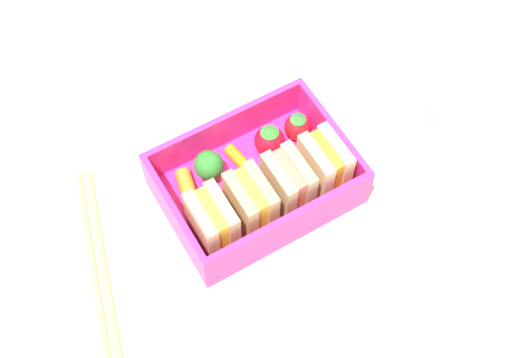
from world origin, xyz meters
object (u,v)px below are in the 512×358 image
broccoli_floret (209,166)px  drinking_glass (449,124)px  sandwich_center_left (288,182)px  folded_napkin (160,83)px  carrot_stick_far_left (239,163)px  sandwich_center_right (212,222)px  sandwich_left (324,164)px  chopstick_pair (97,260)px  carrot_stick_left (189,194)px  strawberry_far_left (269,140)px  sandwich_center (251,202)px  strawberry_left (298,126)px

broccoli_floret → drinking_glass: (-22.34, 7.95, 0.57)cm
sandwich_center_left → folded_napkin: bearing=-77.6°
carrot_stick_far_left → drinking_glass: drinking_glass is taller
sandwich_center_right → broccoli_floret: 6.29cm
sandwich_left → carrot_stick_far_left: (6.24, -5.29, -2.24)cm
broccoli_floret → folded_napkin: broccoli_floret is taller
sandwich_center_right → chopstick_pair: bearing=-19.2°
sandwich_center_left → folded_napkin: sandwich_center_left is taller
carrot_stick_far_left → broccoli_floret: broccoli_floret is taller
sandwich_center_right → chopstick_pair: sandwich_center_right is taller
carrot_stick_left → carrot_stick_far_left: bearing=-173.0°
strawberry_far_left → chopstick_pair: (19.75, 1.87, -2.48)cm
sandwich_left → sandwich_center: 8.00cm
sandwich_center_left → folded_napkin: (4.20, -19.12, -3.84)cm
carrot_stick_left → chopstick_pair: carrot_stick_left is taller
sandwich_center_left → sandwich_center: size_ratio=1.00×
sandwich_center_left → drinking_glass: (-17.01, 2.30, -0.10)cm
broccoli_floret → folded_napkin: size_ratio=0.32×
sandwich_center_right → carrot_stick_far_left: 8.13cm
carrot_stick_far_left → drinking_glass: (-19.25, 7.59, 2.14)cm
strawberry_left → folded_napkin: strawberry_left is taller
carrot_stick_left → sandwich_left: bearing=159.3°
carrot_stick_far_left → strawberry_left: bearing=-177.5°
strawberry_far_left → broccoli_floret: size_ratio=0.97×
sandwich_left → strawberry_far_left: bearing=-63.9°
sandwich_left → folded_napkin: (8.20, -19.12, -3.84)cm
carrot_stick_left → sandwich_center_left: bearing=150.6°
drinking_glass → carrot_stick_left: bearing=-15.3°
sandwich_center_right → sandwich_center: bearing=180.0°
sandwich_center_left → sandwich_center_right: same height
sandwich_center_right → carrot_stick_far_left: sandwich_center_right is taller
sandwich_center → broccoli_floret: sandwich_center is taller
sandwich_center_left → sandwich_center_right: bearing=0.0°
strawberry_left → chopstick_pair: bearing=4.8°
strawberry_left → carrot_stick_left: strawberry_left is taller
strawberry_far_left → carrot_stick_left: bearing=5.7°
carrot_stick_left → chopstick_pair: bearing=5.2°
strawberry_far_left → carrot_stick_left: 9.51cm
broccoli_floret → drinking_glass: bearing=160.4°
broccoli_floret → sandwich_left: bearing=148.8°
chopstick_pair → folded_napkin: bearing=-132.6°
strawberry_left → carrot_stick_left: 12.80cm
broccoli_floret → drinking_glass: 23.72cm
sandwich_center → carrot_stick_far_left: sandwich_center is taller
carrot_stick_far_left → carrot_stick_left: bearing=7.0°
sandwich_center → folded_napkin: (0.20, -19.12, -3.84)cm
sandwich_center_right → strawberry_left: bearing=-156.1°
carrot_stick_left → drinking_glass: size_ratio=0.66×
sandwich_left → strawberry_left: 5.78cm
sandwich_center → carrot_stick_left: sandwich_center is taller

